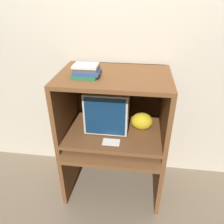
# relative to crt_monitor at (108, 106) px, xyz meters

# --- Properties ---
(ground_plane) EXTENTS (12.00, 12.00, 0.00)m
(ground_plane) POSITION_rel_crt_monitor_xyz_m (0.07, -0.41, -0.98)
(ground_plane) COLOR #756651
(wall_back) EXTENTS (6.00, 0.06, 2.60)m
(wall_back) POSITION_rel_crt_monitor_xyz_m (0.07, 0.32, 0.32)
(wall_back) COLOR beige
(wall_back) RESTS_ON ground_plane
(desk_base) EXTENTS (0.98, 0.75, 0.67)m
(desk_base) POSITION_rel_crt_monitor_xyz_m (0.07, -0.13, -0.55)
(desk_base) COLOR brown
(desk_base) RESTS_ON ground_plane
(desk_monitor_shelf) EXTENTS (0.98, 0.67, 0.10)m
(desk_monitor_shelf) POSITION_rel_crt_monitor_xyz_m (0.07, -0.07, -0.24)
(desk_monitor_shelf) COLOR brown
(desk_monitor_shelf) RESTS_ON desk_base
(hutch_upper) EXTENTS (0.98, 0.67, 0.57)m
(hutch_upper) POSITION_rel_crt_monitor_xyz_m (0.07, -0.04, 0.17)
(hutch_upper) COLOR brown
(hutch_upper) RESTS_ON desk_monitor_shelf
(crt_monitor) EXTENTS (0.40, 0.43, 0.42)m
(crt_monitor) POSITION_rel_crt_monitor_xyz_m (0.00, 0.00, 0.00)
(crt_monitor) COLOR beige
(crt_monitor) RESTS_ON desk_monitor_shelf
(keyboard) EXTENTS (0.42, 0.15, 0.03)m
(keyboard) POSITION_rel_crt_monitor_xyz_m (-0.01, -0.25, -0.30)
(keyboard) COLOR #2D2D30
(keyboard) RESTS_ON desk_base
(mouse) EXTENTS (0.07, 0.05, 0.03)m
(mouse) POSITION_rel_crt_monitor_xyz_m (0.27, -0.25, -0.30)
(mouse) COLOR black
(mouse) RESTS_ON desk_base
(snack_bag) EXTENTS (0.21, 0.16, 0.17)m
(snack_bag) POSITION_rel_crt_monitor_xyz_m (0.33, -0.02, -0.13)
(snack_bag) COLOR gold
(snack_bag) RESTS_ON desk_monitor_shelf
(book_stack) EXTENTS (0.22, 0.17, 0.10)m
(book_stack) POSITION_rel_crt_monitor_xyz_m (-0.16, -0.16, 0.41)
(book_stack) COLOR #236638
(book_stack) RESTS_ON hutch_upper
(paper_card) EXTENTS (0.16, 0.10, 0.00)m
(paper_card) POSITION_rel_crt_monitor_xyz_m (0.06, -0.28, -0.22)
(paper_card) COLOR white
(paper_card) RESTS_ON desk_monitor_shelf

